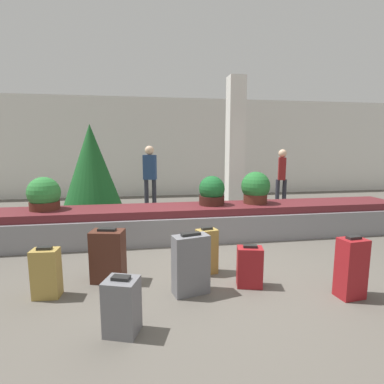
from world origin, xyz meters
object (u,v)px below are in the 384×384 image
at_px(traveler_0, 282,173).
at_px(traveler_1, 150,172).
at_px(suitcase_2, 191,264).
at_px(pillar, 235,148).
at_px(suitcase_0, 250,267).
at_px(suitcase_3, 46,273).
at_px(potted_plant_0, 44,195).
at_px(decorated_tree, 92,170).
at_px(suitcase_1, 122,306).
at_px(potted_plant_2, 212,192).
at_px(potted_plant_1, 256,188).
at_px(suitcase_4, 351,268).
at_px(suitcase_6, 108,256).
at_px(suitcase_5, 207,251).

xyz_separation_m(traveler_0, traveler_1, (-3.52, 0.20, 0.07)).
xyz_separation_m(suitcase_2, traveler_1, (-0.32, 4.62, 0.65)).
bearing_deg(pillar, suitcase_0, -104.40).
bearing_deg(pillar, suitcase_3, -132.72).
relative_size(potted_plant_0, decorated_tree, 0.26).
distance_m(suitcase_1, traveler_1, 5.31).
height_order(suitcase_3, decorated_tree, decorated_tree).
distance_m(pillar, potted_plant_2, 1.93).
bearing_deg(decorated_tree, potted_plant_1, -23.46).
height_order(traveler_0, decorated_tree, decorated_tree).
height_order(suitcase_1, suitcase_2, suitcase_2).
relative_size(suitcase_4, potted_plant_1, 1.16).
bearing_deg(suitcase_1, traveler_1, 104.42).
distance_m(suitcase_2, decorated_tree, 3.91).
height_order(suitcase_2, traveler_0, traveler_0).
bearing_deg(suitcase_3, traveler_1, 78.29).
distance_m(suitcase_1, suitcase_6, 1.12).
bearing_deg(suitcase_0, potted_plant_1, 80.83).
xyz_separation_m(potted_plant_2, traveler_1, (-1.05, 2.51, 0.16)).
distance_m(suitcase_5, decorated_tree, 3.62).
distance_m(suitcase_1, potted_plant_2, 3.14).
distance_m(suitcase_1, potted_plant_0, 3.18).
xyz_separation_m(suitcase_4, potted_plant_0, (-3.85, 2.52, 0.50)).
bearing_deg(suitcase_3, suitcase_4, -5.50).
relative_size(suitcase_3, potted_plant_1, 0.96).
xyz_separation_m(suitcase_2, suitcase_4, (1.70, -0.37, -0.01)).
height_order(suitcase_3, potted_plant_2, potted_plant_2).
bearing_deg(suitcase_6, suitcase_2, -14.85).
relative_size(pillar, traveler_0, 2.05).
distance_m(potted_plant_2, traveler_0, 3.38).
height_order(pillar, suitcase_0, pillar).
distance_m(suitcase_0, potted_plant_2, 2.14).
distance_m(potted_plant_1, traveler_1, 3.13).
bearing_deg(potted_plant_0, potted_plant_2, -0.75).
xyz_separation_m(suitcase_2, traveler_0, (3.20, 4.42, 0.58)).
bearing_deg(suitcase_4, suitcase_1, 179.54).
height_order(suitcase_5, traveler_0, traveler_0).
distance_m(suitcase_2, traveler_0, 5.49).
height_order(traveler_1, decorated_tree, decorated_tree).
height_order(suitcase_0, traveler_0, traveler_0).
bearing_deg(traveler_1, decorated_tree, 59.81).
bearing_deg(potted_plant_2, suitcase_5, -105.18).
height_order(suitcase_3, traveler_1, traveler_1).
distance_m(suitcase_0, suitcase_3, 2.28).
xyz_separation_m(suitcase_2, suitcase_3, (-1.57, 0.17, -0.07)).
bearing_deg(decorated_tree, potted_plant_2, -30.77).
bearing_deg(suitcase_0, suitcase_4, -9.85).
relative_size(suitcase_5, potted_plant_0, 1.11).
bearing_deg(suitcase_0, suitcase_2, -162.03).
bearing_deg(potted_plant_0, suitcase_4, -33.24).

